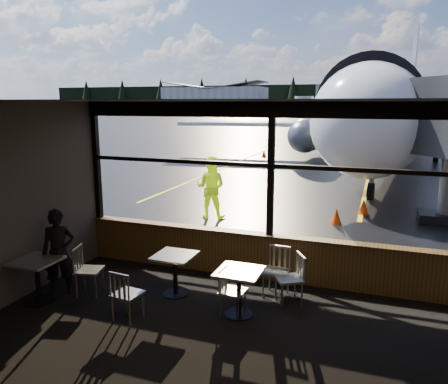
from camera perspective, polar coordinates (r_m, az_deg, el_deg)
The scene contains 30 objects.
ground_plane at distance 128.12m, azimuth 19.16°, elevation 9.45°, with size 520.00×520.00×0.00m, color black.
carpet_floor at distance 6.44m, azimuth -1.11°, elevation -21.02°, with size 8.00×6.00×0.01m, color black.
ceiling at distance 5.42m, azimuth -1.25°, elevation 11.82°, with size 8.00×6.00×0.04m, color #38332D.
wall_back at distance 3.32m, azimuth -21.35°, elevation -20.71°, with size 8.00×0.04×3.50m, color #4E453E.
window_sill at distance 8.83m, azimuth 5.91°, elevation -8.52°, with size 8.00×0.28×0.90m, color brown.
window_header at distance 8.29m, azimuth 6.33°, elevation 10.65°, with size 8.00×0.18×0.30m, color black.
mullion_left at distance 10.07m, azimuth -16.30°, elevation 3.85°, with size 0.12×0.12×2.60m, color black.
mullion_centre at distance 8.39m, azimuth 6.15°, elevation 2.77°, with size 0.12×0.12×2.60m, color black.
window_transom at distance 8.37m, azimuth 6.17°, elevation 3.45°, with size 8.00×0.10×0.08m, color black.
airliner at distance 28.17m, azimuth 22.23°, elevation 14.54°, with size 29.00×34.80×10.63m, color white, non-canonical shape.
jet_bridge at distance 13.72m, azimuth 26.73°, elevation 5.14°, with size 8.35×10.20×4.45m, color #2C2D2F, non-canonical shape.
cafe_table_near at distance 7.40m, azimuth 1.96°, elevation -13.05°, with size 0.72×0.72×0.79m, color #9E9891, non-canonical shape.
cafe_table_mid at distance 8.17m, azimuth -6.40°, elevation -10.69°, with size 0.71×0.71×0.78m, color #9F9A92, non-canonical shape.
cafe_table_left at distance 8.48m, azimuth -23.13°, elevation -10.67°, with size 0.72×0.72×0.80m, color #ACA69E, non-canonical shape.
chair_near_e at distance 7.82m, azimuth 8.50°, elevation -11.23°, with size 0.50×0.50×0.92m, color beige, non-canonical shape.
chair_near_w at distance 7.40m, azimuth 1.16°, elevation -12.93°, with size 0.45×0.45×0.82m, color #AEA89D, non-canonical shape.
chair_near_n at distance 8.07m, azimuth 6.82°, elevation -10.41°, with size 0.51×0.51×0.93m, color #A9A598, non-canonical shape.
chair_mid_s at distance 7.38m, azimuth -12.48°, elevation -12.96°, with size 0.48×0.48×0.89m, color #B0AB9E, non-canonical shape.
chair_mid_w at distance 8.47m, azimuth -17.19°, elevation -9.81°, with size 0.50×0.50×0.92m, color beige, non-canonical shape.
passenger at distance 8.57m, azimuth -20.76°, elevation -7.39°, with size 0.58×0.38×1.60m, color black.
ground_crew at distance 13.28m, azimuth -1.75°, elevation 0.63°, with size 0.92×0.72×1.90m, color #BFF219.
cone_nose at distance 14.52m, azimuth 17.76°, elevation -1.84°, with size 0.34×0.34×0.48m, color orange.
cone_wing at distance 28.63m, azimuth 5.24°, elevation 5.06°, with size 0.33×0.33×0.46m, color #EE3F07.
hangar_left at distance 201.36m, azimuth -1.20°, elevation 12.21°, with size 45.00×18.00×11.00m, color silver, non-canonical shape.
hangar_mid at distance 193.08m, azimuth 19.59°, elevation 11.43°, with size 38.00×15.00×10.00m, color silver, non-canonical shape.
fuel_tank_a at distance 192.73m, azimuth 10.43°, elevation 11.31°, with size 8.00×8.00×6.00m, color silver.
fuel_tank_b at distance 191.32m, azimuth 13.44°, elevation 11.19°, with size 8.00×8.00×6.00m, color silver.
fuel_tank_c at distance 190.44m, azimuth 16.48°, elevation 11.03°, with size 8.00×8.00×6.00m, color silver.
treeline at distance 218.08m, azimuth 19.67°, elevation 11.64°, with size 360.00×3.00×12.00m, color black.
cone_extra at distance 13.17m, azimuth 14.43°, elevation -3.02°, with size 0.34×0.34×0.47m, color red.
Camera 1 is at (1.94, -8.06, 3.48)m, focal length 35.00 mm.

